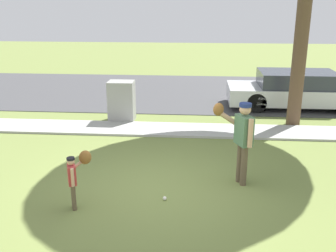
{
  "coord_description": "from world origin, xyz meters",
  "views": [
    {
      "loc": [
        0.8,
        -7.03,
        3.56
      ],
      "look_at": [
        0.17,
        0.91,
        1.0
      ],
      "focal_mm": 42.19,
      "sensor_mm": 36.0,
      "label": 1
    }
  ],
  "objects_px": {
    "utility_cabinet": "(122,101)",
    "person_adult": "(241,134)",
    "baseball": "(165,198)",
    "parked_sedan_silver": "(296,90)",
    "person_child": "(76,173)"
  },
  "relations": [
    {
      "from": "baseball",
      "to": "parked_sedan_silver",
      "type": "height_order",
      "value": "parked_sedan_silver"
    },
    {
      "from": "baseball",
      "to": "parked_sedan_silver",
      "type": "xyz_separation_m",
      "value": [
        3.91,
        6.95,
        0.58
      ]
    },
    {
      "from": "baseball",
      "to": "utility_cabinet",
      "type": "height_order",
      "value": "utility_cabinet"
    },
    {
      "from": "person_adult",
      "to": "baseball",
      "type": "relative_size",
      "value": 22.64
    },
    {
      "from": "person_adult",
      "to": "baseball",
      "type": "distance_m",
      "value": 1.95
    },
    {
      "from": "person_child",
      "to": "parked_sedan_silver",
      "type": "height_order",
      "value": "parked_sedan_silver"
    },
    {
      "from": "person_adult",
      "to": "utility_cabinet",
      "type": "bearing_deg",
      "value": -74.89
    },
    {
      "from": "parked_sedan_silver",
      "to": "utility_cabinet",
      "type": "bearing_deg",
      "value": 19.53
    },
    {
      "from": "person_child",
      "to": "parked_sedan_silver",
      "type": "relative_size",
      "value": 0.22
    },
    {
      "from": "utility_cabinet",
      "to": "person_child",
      "type": "bearing_deg",
      "value": -87.67
    },
    {
      "from": "person_adult",
      "to": "baseball",
      "type": "bearing_deg",
      "value": 7.75
    },
    {
      "from": "person_child",
      "to": "utility_cabinet",
      "type": "xyz_separation_m",
      "value": [
        -0.22,
        5.31,
        -0.06
      ]
    },
    {
      "from": "person_adult",
      "to": "person_child",
      "type": "distance_m",
      "value": 3.22
    },
    {
      "from": "utility_cabinet",
      "to": "person_adult",
      "type": "bearing_deg",
      "value": -52.21
    },
    {
      "from": "person_child",
      "to": "utility_cabinet",
      "type": "relative_size",
      "value": 0.84
    }
  ]
}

